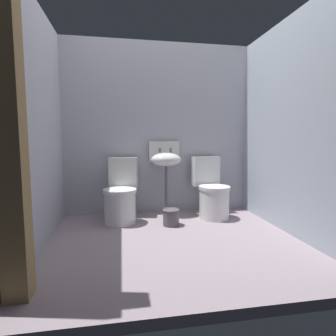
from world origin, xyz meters
name	(u,v)px	position (x,y,z in m)	size (l,w,h in m)	color
ground_plane	(172,241)	(0.00, 0.00, -0.04)	(2.92, 2.45, 0.08)	gray
wall_back	(158,129)	(0.00, 1.07, 1.16)	(2.92, 0.10, 2.31)	#A9ABB9
wall_left	(34,124)	(-1.31, 0.10, 1.16)	(0.10, 2.25, 2.31)	#ABABBA
wall_right	(287,127)	(1.31, 0.10, 1.16)	(0.10, 2.25, 2.31)	#A5B0C0
wooden_door_post	(9,115)	(-1.16, -0.87, 1.16)	(0.16, 0.16, 2.31)	#95774A
toilet_left	(121,196)	(-0.52, 0.67, 0.32)	(0.47, 0.65, 0.78)	silver
toilet_right	(211,192)	(0.65, 0.67, 0.32)	(0.43, 0.62, 0.78)	white
sink	(166,159)	(0.07, 0.86, 0.75)	(0.42, 0.34, 0.99)	#555256
bucket	(171,217)	(0.06, 0.39, 0.10)	(0.21, 0.21, 0.20)	#555256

